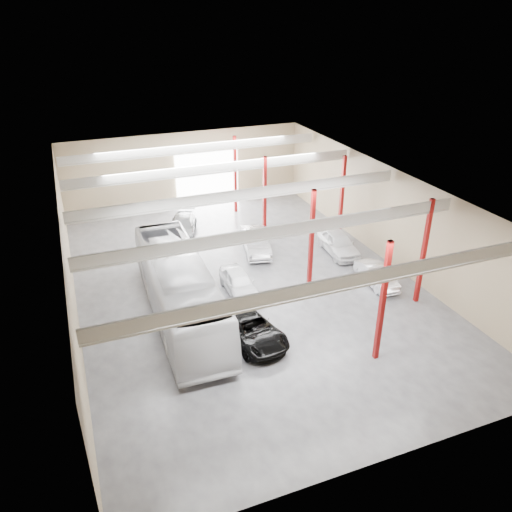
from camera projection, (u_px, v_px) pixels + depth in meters
depot_shell at (245, 214)px, 32.40m from camera, size 22.12×32.12×7.06m
coach_bus at (179, 288)px, 29.88m from camera, size 3.59×14.01×3.88m
black_sedan at (249, 328)px, 28.21m from camera, size 3.58×5.91×1.53m
car_row_a at (239, 282)px, 32.93m from camera, size 1.82×4.42×1.50m
car_row_b at (256, 242)px, 38.38m from camera, size 2.79×5.26×1.65m
car_row_c at (183, 226)px, 41.28m from camera, size 3.65×5.53×1.49m
car_right_near at (377, 275)px, 33.91m from camera, size 1.62×4.12×1.33m
car_right_far at (339, 243)px, 38.16m from camera, size 2.44×5.06×1.67m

